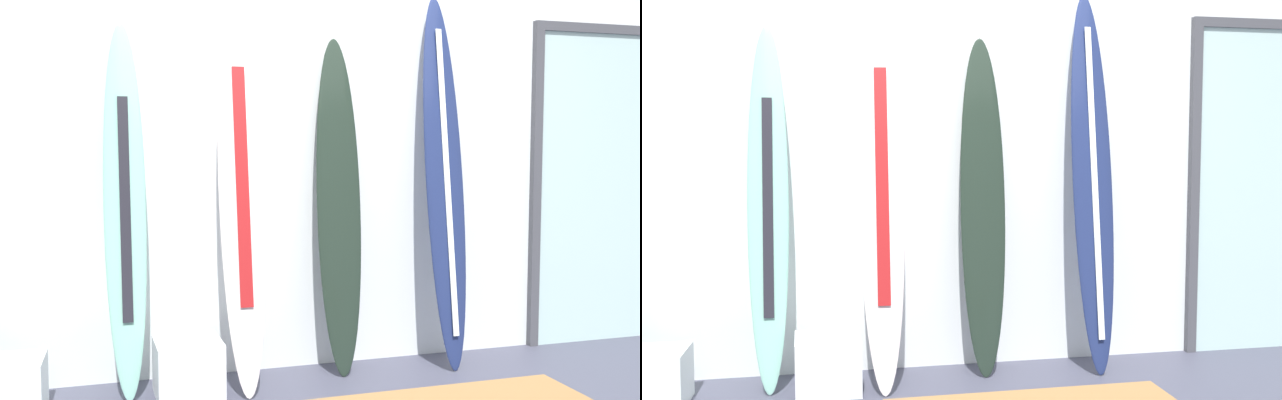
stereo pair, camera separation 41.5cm
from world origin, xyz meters
The scene contains 8 objects.
wall_back centered at (0.00, 1.30, 1.40)m, with size 7.20×0.20×2.80m, color silver.
surfboard_seafoam centered at (-1.08, 1.00, 1.00)m, with size 0.22×0.37×2.00m.
surfboard_ivory centered at (-0.47, 0.92, 1.12)m, with size 0.27×0.49×2.24m.
surfboard_charcoal centered at (0.13, 1.03, 0.96)m, with size 0.28×0.30×1.97m.
surfboard_navy centered at (0.78, 0.97, 1.11)m, with size 0.26×0.40×2.24m.
display_block_left centered at (-0.78, 0.87, 0.15)m, with size 0.35×0.35×0.30m.
display_block_center centered at (-1.65, 0.82, 0.14)m, with size 0.34×0.34×0.29m.
glass_door centered at (2.08, 1.18, 1.10)m, with size 1.14×0.06×2.14m.
Camera 1 is at (-1.23, -3.00, 1.34)m, focal length 41.20 mm.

